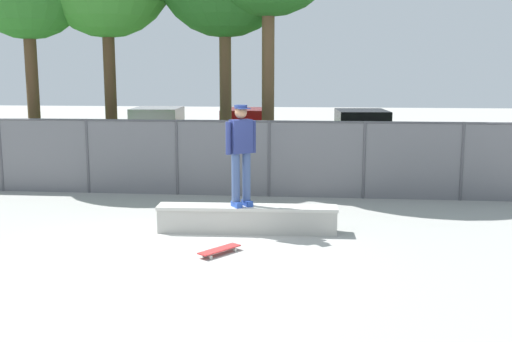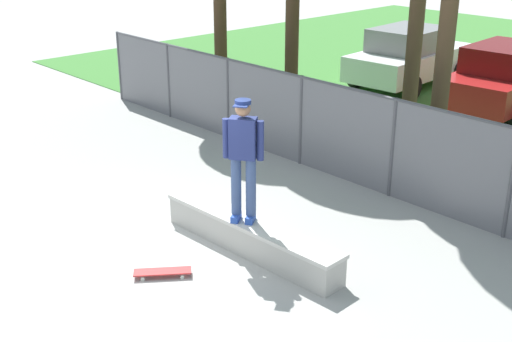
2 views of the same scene
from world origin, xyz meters
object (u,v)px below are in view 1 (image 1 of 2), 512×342
object	(u,v)px
skateboarder	(241,150)
car_white	(158,131)
concrete_ledge	(247,219)
skateboard	(219,250)
car_black	(361,135)
car_red	(246,133)

from	to	relation	value
skateboarder	car_white	world-z (taller)	skateboarder
concrete_ledge	car_white	distance (m)	10.99
skateboarder	skateboard	world-z (taller)	skateboarder
car_white	car_black	distance (m)	7.06
concrete_ledge	car_black	size ratio (longest dim) A/B	0.77
skateboarder	car_black	size ratio (longest dim) A/B	0.43
concrete_ledge	skateboard	xyz separation A→B (m)	(-0.29, -1.39, -0.18)
skateboarder	car_red	world-z (taller)	skateboarder
skateboard	car_white	bearing A→B (deg)	109.33
skateboard	car_black	world-z (taller)	car_black
car_red	car_black	xyz separation A→B (m)	(3.88, -0.28, 0.00)
concrete_ledge	skateboard	size ratio (longest dim) A/B	4.37
concrete_ledge	skateboarder	size ratio (longest dim) A/B	1.80
car_red	car_black	bearing A→B (deg)	-4.19
concrete_ledge	car_white	size ratio (longest dim) A/B	0.77
car_red	skateboarder	bearing A→B (deg)	-83.82
car_white	car_black	xyz separation A→B (m)	(7.03, -0.62, 0.00)
car_black	car_red	bearing A→B (deg)	175.81
concrete_ledge	car_black	world-z (taller)	car_black
skateboard	car_red	distance (m)	11.21
car_black	skateboard	bearing A→B (deg)	-105.47
skateboard	skateboarder	bearing A→B (deg)	82.13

